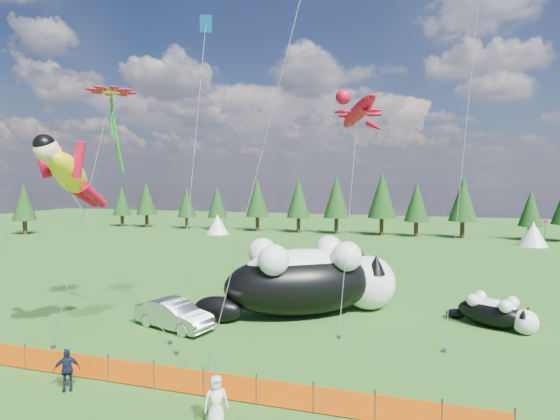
% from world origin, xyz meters
% --- Properties ---
extents(ground, '(160.00, 160.00, 0.00)m').
position_xyz_m(ground, '(0.00, 0.00, 0.00)').
color(ground, '#0E3D0B').
rests_on(ground, ground).
extents(safety_fence, '(22.06, 0.06, 1.10)m').
position_xyz_m(safety_fence, '(0.00, -3.00, 0.50)').
color(safety_fence, '#262626').
rests_on(safety_fence, ground).
extents(tree_line, '(90.00, 4.00, 8.00)m').
position_xyz_m(tree_line, '(0.00, 45.00, 4.00)').
color(tree_line, black).
rests_on(tree_line, ground).
extents(festival_tents, '(50.00, 3.20, 2.80)m').
position_xyz_m(festival_tents, '(11.00, 40.00, 1.40)').
color(festival_tents, white).
rests_on(festival_tents, ground).
extents(cat_large, '(10.80, 8.31, 4.34)m').
position_xyz_m(cat_large, '(2.58, 7.54, 2.06)').
color(cat_large, black).
rests_on(cat_large, ground).
extents(cat_small, '(4.29, 3.13, 1.69)m').
position_xyz_m(cat_small, '(12.40, 7.99, 0.80)').
color(cat_small, black).
rests_on(cat_small, ground).
extents(car, '(4.76, 2.81, 1.48)m').
position_xyz_m(car, '(-3.68, 3.12, 0.74)').
color(car, '#BDBCC1').
rests_on(car, ground).
extents(spectator_c, '(1.01, 0.90, 1.55)m').
position_xyz_m(spectator_c, '(-4.04, -3.97, 0.78)').
color(spectator_c, '#131B35').
rests_on(spectator_c, ground).
extents(spectator_e, '(0.93, 0.89, 1.60)m').
position_xyz_m(spectator_e, '(2.19, -4.52, 0.80)').
color(spectator_e, silver).
rests_on(spectator_e, ground).
extents(superhero_kite, '(6.51, 5.23, 10.31)m').
position_xyz_m(superhero_kite, '(-6.65, -0.59, 7.99)').
color(superhero_kite, yellow).
rests_on(superhero_kite, ground).
extents(gecko_kite, '(6.07, 12.58, 15.08)m').
position_xyz_m(gecko_kite, '(4.62, 13.02, 12.28)').
color(gecko_kite, red).
rests_on(gecko_kite, ground).
extents(flower_kite, '(3.25, 4.81, 12.46)m').
position_xyz_m(flower_kite, '(-6.50, 2.21, 12.00)').
color(flower_kite, red).
rests_on(flower_kite, ground).
extents(diamond_kite_a, '(1.26, 5.00, 16.91)m').
position_xyz_m(diamond_kite_a, '(-2.41, 4.49, 15.30)').
color(diamond_kite_a, '#0B57B0').
rests_on(diamond_kite_a, ground).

